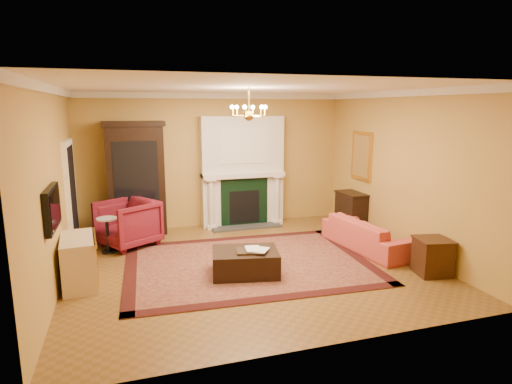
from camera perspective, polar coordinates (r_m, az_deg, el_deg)
name	(u,v)px	position (r m, az deg, el deg)	size (l,w,h in m)	color
floor	(249,265)	(7.55, -0.89, -9.70)	(6.00, 5.50, 0.02)	brown
ceiling	(249,87)	(7.06, -0.96, 13.85)	(6.00, 5.50, 0.02)	white
wall_back	(215,161)	(9.81, -5.50, 4.20)	(6.00, 0.02, 3.00)	#B38E40
wall_front	(322,220)	(4.63, 8.81, -3.72)	(6.00, 0.02, 3.00)	#B38E40
wall_left	(53,190)	(6.95, -25.48, 0.29)	(0.02, 5.50, 3.00)	#B38E40
wall_right	(403,172)	(8.50, 18.96, 2.58)	(0.02, 5.50, 3.00)	#B38E40
fireplace	(243,174)	(9.81, -1.81, 2.45)	(1.90, 0.70, 2.50)	silver
crown_molding	(234,93)	(7.98, -2.95, 13.02)	(6.00, 5.50, 0.12)	silver
doorway	(72,197)	(8.68, -23.37, -0.62)	(0.08, 1.05, 2.10)	white
tv_panel	(52,208)	(6.38, -25.52, -1.96)	(0.09, 0.95, 0.58)	black
gilt_mirror	(362,156)	(9.61, 13.89, 4.69)	(0.06, 0.76, 1.05)	gold
chandelier	(249,112)	(7.06, -0.95, 10.58)	(0.63, 0.55, 0.53)	gold
oriental_rug	(248,263)	(7.58, -1.04, -9.47)	(4.17, 3.13, 0.02)	#4B1011
china_cabinet	(136,181)	(9.39, -15.70, 1.38)	(1.15, 0.52, 2.31)	black
wingback_armchair	(128,221)	(8.74, -16.75, -3.73)	(0.98, 0.92, 1.01)	maroon
pedestal_table	(108,232)	(8.49, -19.19, -5.12)	(0.38, 0.38, 0.67)	black
commode	(79,261)	(7.14, -22.53, -8.52)	(0.48, 1.02, 0.76)	beige
coral_sofa	(368,229)	(8.49, 14.75, -4.82)	(2.02, 0.59, 0.79)	#C4483E
end_table	(432,257)	(7.60, 22.45, -8.07)	(0.50, 0.50, 0.57)	#371A0F
console_table	(351,212)	(9.74, 12.57, -2.60)	(0.42, 0.73, 0.81)	black
leather_ottoman	(245,262)	(7.05, -1.44, -9.32)	(1.06, 0.77, 0.39)	black
ottoman_tray	(250,251)	(6.91, -0.80, -7.89)	(0.43, 0.33, 0.03)	black
book_a	(246,241)	(6.85, -1.40, -6.56)	(0.23, 0.03, 0.31)	gray
book_b	(254,241)	(6.86, -0.27, -6.57)	(0.22, 0.02, 0.30)	gray
topiary_left	(214,163)	(9.57, -5.57, 3.91)	(0.17, 0.17, 0.46)	tan
topiary_right	(265,162)	(9.88, 1.14, 3.99)	(0.15, 0.15, 0.39)	tan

